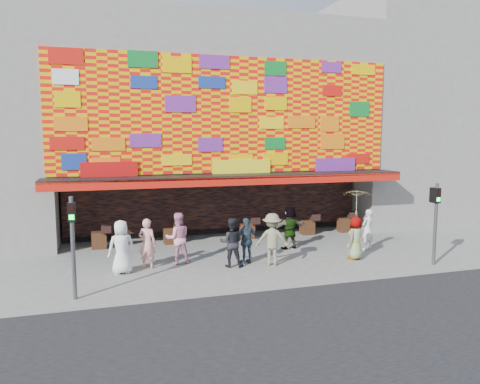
{
  "coord_description": "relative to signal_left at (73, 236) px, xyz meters",
  "views": [
    {
      "loc": [
        -5.45,
        -15.36,
        4.74
      ],
      "look_at": [
        -0.14,
        2.0,
        2.49
      ],
      "focal_mm": 35.0,
      "sensor_mm": 36.0,
      "label": 1
    }
  ],
  "objects": [
    {
      "name": "ped_c",
      "position": [
        5.25,
        1.91,
        -0.97
      ],
      "size": [
        1.03,
        0.92,
        1.78
      ],
      "primitive_type": "imported",
      "rotation": [
        0.0,
        0.0,
        2.81
      ],
      "color": "black",
      "rests_on": "ground"
    },
    {
      "name": "road_strip",
      "position": [
        6.2,
        -5.0,
        -1.85
      ],
      "size": [
        30.0,
        8.0,
        0.02
      ],
      "primitive_type": "cube",
      "color": "black",
      "rests_on": "ground"
    },
    {
      "name": "ped_a",
      "position": [
        1.43,
        2.19,
        -0.94
      ],
      "size": [
        1.0,
        0.74,
        1.85
      ],
      "primitive_type": "imported",
      "rotation": [
        0.0,
        0.0,
        3.33
      ],
      "color": "white",
      "rests_on": "ground"
    },
    {
      "name": "ped_g",
      "position": [
        10.04,
        1.49,
        -1.04
      ],
      "size": [
        0.96,
        0.85,
        1.64
      ],
      "primitive_type": "imported",
      "rotation": [
        0.0,
        0.0,
        3.66
      ],
      "color": "gray",
      "rests_on": "ground"
    },
    {
      "name": "parasol",
      "position": [
        10.04,
        1.49,
        0.33
      ],
      "size": [
        1.34,
        1.35,
        1.92
      ],
      "color": "#EEE396",
      "rests_on": "ground"
    },
    {
      "name": "signal_left",
      "position": [
        0.0,
        0.0,
        0.0
      ],
      "size": [
        0.22,
        0.2,
        3.0
      ],
      "color": "#59595B",
      "rests_on": "ground"
    },
    {
      "name": "ped_d",
      "position": [
        6.72,
        1.69,
        -0.91
      ],
      "size": [
        1.4,
        1.08,
        1.9
      ],
      "primitive_type": "imported",
      "rotation": [
        0.0,
        0.0,
        2.79
      ],
      "color": "gray",
      "rests_on": "ground"
    },
    {
      "name": "ped_h",
      "position": [
        11.31,
        2.7,
        -1.02
      ],
      "size": [
        0.72,
        0.6,
        1.68
      ],
      "primitive_type": "imported",
      "rotation": [
        0.0,
        0.0,
        3.51
      ],
      "color": "white",
      "rests_on": "ground"
    },
    {
      "name": "ped_b",
      "position": [
        2.34,
        2.64,
        -0.97
      ],
      "size": [
        0.78,
        0.69,
        1.78
      ],
      "primitive_type": "imported",
      "rotation": [
        0.0,
        0.0,
        2.62
      ],
      "color": "pink",
      "rests_on": "ground"
    },
    {
      "name": "ped_f",
      "position": [
        8.3,
        3.78,
        -0.97
      ],
      "size": [
        1.72,
        0.76,
        1.79
      ],
      "primitive_type": "imported",
      "rotation": [
        0.0,
        0.0,
        3.29
      ],
      "color": "gray",
      "rests_on": "ground"
    },
    {
      "name": "ped_i",
      "position": [
        3.48,
        2.9,
        -0.91
      ],
      "size": [
        0.92,
        0.72,
        1.89
      ],
      "primitive_type": "imported",
      "rotation": [
        0.0,
        0.0,
        3.15
      ],
      "color": "pink",
      "rests_on": "ground"
    },
    {
      "name": "neighbor_right",
      "position": [
        19.2,
        9.5,
        4.14
      ],
      "size": [
        11.0,
        8.0,
        12.0
      ],
      "primitive_type": "cube",
      "color": "gray",
      "rests_on": "ground"
    },
    {
      "name": "shop_building",
      "position": [
        6.2,
        9.68,
        3.37
      ],
      "size": [
        15.2,
        9.4,
        10.0
      ],
      "color": "gray",
      "rests_on": "ground"
    },
    {
      "name": "ped_e",
      "position": [
        5.91,
        2.16,
        -1.01
      ],
      "size": [
        1.05,
        0.56,
        1.7
      ],
      "primitive_type": "imported",
      "rotation": [
        0.0,
        0.0,
        3.29
      ],
      "color": "#2F4152",
      "rests_on": "ground"
    },
    {
      "name": "ground",
      "position": [
        6.2,
        1.5,
        -1.86
      ],
      "size": [
        90.0,
        90.0,
        0.0
      ],
      "primitive_type": "plane",
      "color": "slate",
      "rests_on": "ground"
    },
    {
      "name": "signal_right",
      "position": [
        12.4,
        0.0,
        0.0
      ],
      "size": [
        0.22,
        0.2,
        3.0
      ],
      "color": "#59595B",
      "rests_on": "ground"
    }
  ]
}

